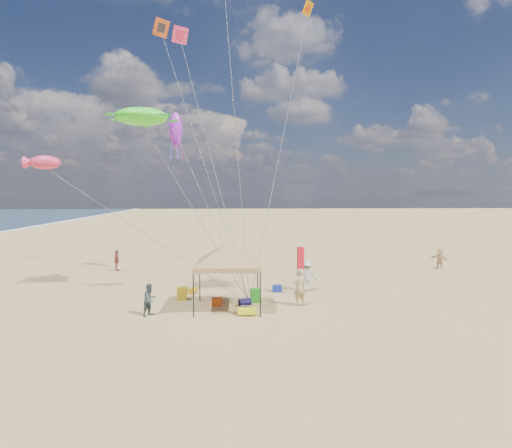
% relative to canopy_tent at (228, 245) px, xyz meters
% --- Properties ---
extents(ground, '(280.00, 280.00, 0.00)m').
position_rel_canopy_tent_xyz_m(ground, '(1.61, 0.18, -3.21)').
color(ground, tan).
rests_on(ground, ground).
extents(canopy_tent, '(6.25, 6.25, 3.85)m').
position_rel_canopy_tent_xyz_m(canopy_tent, '(0.00, 0.00, 0.00)').
color(canopy_tent, black).
rests_on(canopy_tent, ground).
extents(feather_flag, '(0.42, 0.10, 2.77)m').
position_rel_canopy_tent_xyz_m(feather_flag, '(4.09, 2.80, -1.34)').
color(feather_flag, black).
rests_on(feather_flag, ground).
extents(cooler_red, '(0.54, 0.38, 0.38)m').
position_rel_canopy_tent_xyz_m(cooler_red, '(-0.57, 0.70, -3.02)').
color(cooler_red, '#D95111').
rests_on(cooler_red, ground).
extents(cooler_blue, '(0.54, 0.38, 0.38)m').
position_rel_canopy_tent_xyz_m(cooler_blue, '(2.87, 3.47, -3.02)').
color(cooler_blue, '#122898').
rests_on(cooler_blue, ground).
extents(bag_navy, '(0.69, 0.54, 0.36)m').
position_rel_canopy_tent_xyz_m(bag_navy, '(0.87, 0.50, -3.03)').
color(bag_navy, '#100D39').
rests_on(bag_navy, ground).
extents(bag_orange, '(0.54, 0.69, 0.36)m').
position_rel_canopy_tent_xyz_m(bag_orange, '(-2.02, 3.38, -3.03)').
color(bag_orange, '#CB870B').
rests_on(bag_orange, ground).
extents(chair_green, '(0.50, 0.50, 0.70)m').
position_rel_canopy_tent_xyz_m(chair_green, '(1.43, 1.19, -2.86)').
color(chair_green, green).
rests_on(chair_green, ground).
extents(chair_yellow, '(0.50, 0.50, 0.70)m').
position_rel_canopy_tent_xyz_m(chair_yellow, '(-2.47, 1.90, -2.86)').
color(chair_yellow, gold).
rests_on(chair_yellow, ground).
extents(crate_grey, '(0.34, 0.30, 0.28)m').
position_rel_canopy_tent_xyz_m(crate_grey, '(0.78, -0.62, -3.07)').
color(crate_grey, slate).
rests_on(crate_grey, ground).
extents(beach_cart, '(0.90, 0.50, 0.24)m').
position_rel_canopy_tent_xyz_m(beach_cart, '(0.89, -1.26, -3.01)').
color(beach_cart, '#CDD217').
rests_on(beach_cart, ground).
extents(person_near_a, '(0.82, 0.70, 1.92)m').
position_rel_canopy_tent_xyz_m(person_near_a, '(3.64, 0.33, -2.25)').
color(person_near_a, tan).
rests_on(person_near_a, ground).
extents(person_near_b, '(0.90, 0.94, 1.53)m').
position_rel_canopy_tent_xyz_m(person_near_b, '(-3.66, -0.98, -2.44)').
color(person_near_b, '#3B4851').
rests_on(person_near_b, ground).
extents(person_near_c, '(1.17, 0.70, 1.78)m').
position_rel_canopy_tent_xyz_m(person_near_c, '(4.65, 3.60, -2.31)').
color(person_near_c, beige).
rests_on(person_near_c, ground).
extents(person_far_a, '(0.72, 1.00, 1.57)m').
position_rel_canopy_tent_xyz_m(person_far_a, '(-8.21, 10.98, -2.42)').
color(person_far_a, '#964139').
rests_on(person_far_a, ground).
extents(person_far_c, '(1.23, 1.44, 1.56)m').
position_rel_canopy_tent_xyz_m(person_far_c, '(16.05, 10.19, -2.43)').
color(person_far_c, tan).
rests_on(person_far_c, ground).
extents(turtle_kite, '(3.02, 2.48, 0.97)m').
position_rel_canopy_tent_xyz_m(turtle_kite, '(-4.70, 3.10, 6.73)').
color(turtle_kite, '#3AEE29').
rests_on(turtle_kite, ground).
extents(fish_kite, '(1.98, 1.53, 0.79)m').
position_rel_canopy_tent_xyz_m(fish_kite, '(-10.33, 4.13, 4.29)').
color(fish_kite, '#E9315B').
rests_on(fish_kite, ground).
extents(squid_kite, '(1.07, 1.07, 2.40)m').
position_rel_canopy_tent_xyz_m(squid_kite, '(-3.54, 9.16, 6.92)').
color(squid_kite, purple).
rests_on(squid_kite, ground).
extents(stunt_kite_red, '(1.18, 1.17, 1.05)m').
position_rel_canopy_tent_xyz_m(stunt_kite_red, '(-4.45, 9.35, 13.79)').
color(stunt_kite_red, '#C34718').
rests_on(stunt_kite_red, ground).
extents(stunt_kite_orange, '(1.10, 1.16, 1.01)m').
position_rel_canopy_tent_xyz_m(stunt_kite_orange, '(6.61, 14.60, 17.56)').
color(stunt_kite_orange, orange).
rests_on(stunt_kite_orange, ground).
extents(stunt_kite_pink, '(1.34, 1.09, 1.13)m').
position_rel_canopy_tent_xyz_m(stunt_kite_pink, '(-3.57, 13.05, 14.66)').
color(stunt_kite_pink, '#FF346B').
rests_on(stunt_kite_pink, ground).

